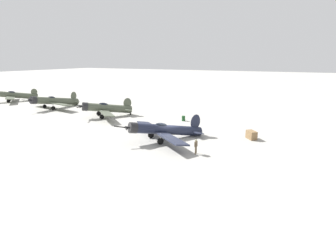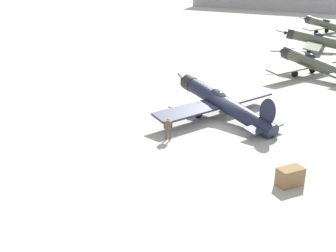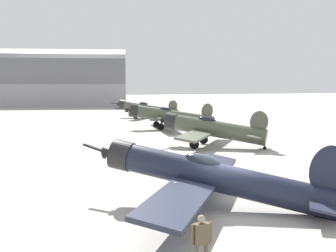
{
  "view_description": "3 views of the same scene",
  "coord_description": "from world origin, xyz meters",
  "px_view_note": "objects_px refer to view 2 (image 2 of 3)",
  "views": [
    {
      "loc": [
        30.08,
        15.12,
        10.31
      ],
      "look_at": [
        0.0,
        -0.0,
        1.8
      ],
      "focal_mm": 28.69,
      "sensor_mm": 36.0,
      "label": 1
    },
    {
      "loc": [
        -3.83,
        32.23,
        12.24
      ],
      "look_at": [
        3.56,
        5.24,
        1.1
      ],
      "focal_mm": 44.35,
      "sensor_mm": 36.0,
      "label": 2
    },
    {
      "loc": [
        8.37,
        15.46,
        5.33
      ],
      "look_at": [
        -4.71,
        -19.61,
        1.6
      ],
      "focal_mm": 44.21,
      "sensor_mm": 36.0,
      "label": 3
    }
  ],
  "objects_px": {
    "equipment_crate": "(290,177)",
    "airplane_foreground": "(222,103)",
    "airplane_outer_stand": "(328,26)",
    "ground_crew_mechanic": "(168,127)",
    "airplane_far_line": "(321,41)",
    "airplane_mid_apron": "(313,63)"
  },
  "relations": [
    {
      "from": "equipment_crate",
      "to": "airplane_far_line",
      "type": "bearing_deg",
      "value": -95.87
    },
    {
      "from": "airplane_foreground",
      "to": "equipment_crate",
      "type": "distance_m",
      "value": 11.46
    },
    {
      "from": "airplane_foreground",
      "to": "airplane_outer_stand",
      "type": "bearing_deg",
      "value": -66.93
    },
    {
      "from": "airplane_far_line",
      "to": "equipment_crate",
      "type": "bearing_deg",
      "value": 93.38
    },
    {
      "from": "airplane_foreground",
      "to": "airplane_mid_apron",
      "type": "relative_size",
      "value": 1.03
    },
    {
      "from": "airplane_outer_stand",
      "to": "airplane_foreground",
      "type": "bearing_deg",
      "value": 113.53
    },
    {
      "from": "airplane_outer_stand",
      "to": "ground_crew_mechanic",
      "type": "height_order",
      "value": "airplane_outer_stand"
    },
    {
      "from": "airplane_far_line",
      "to": "equipment_crate",
      "type": "distance_m",
      "value": 41.61
    },
    {
      "from": "airplane_mid_apron",
      "to": "airplane_outer_stand",
      "type": "relative_size",
      "value": 1.05
    },
    {
      "from": "equipment_crate",
      "to": "airplane_foreground",
      "type": "bearing_deg",
      "value": -61.36
    },
    {
      "from": "airplane_outer_stand",
      "to": "ground_crew_mechanic",
      "type": "relative_size",
      "value": 5.89
    },
    {
      "from": "airplane_mid_apron",
      "to": "airplane_outer_stand",
      "type": "bearing_deg",
      "value": -58.0
    },
    {
      "from": "airplane_far_line",
      "to": "airplane_outer_stand",
      "type": "xyz_separation_m",
      "value": [
        -2.25,
        -16.5,
        0.0
      ]
    },
    {
      "from": "airplane_outer_stand",
      "to": "equipment_crate",
      "type": "distance_m",
      "value": 58.25
    },
    {
      "from": "airplane_mid_apron",
      "to": "equipment_crate",
      "type": "distance_m",
      "value": 26.17
    },
    {
      "from": "airplane_mid_apron",
      "to": "ground_crew_mechanic",
      "type": "relative_size",
      "value": 6.18
    },
    {
      "from": "airplane_foreground",
      "to": "equipment_crate",
      "type": "relative_size",
      "value": 6.29
    },
    {
      "from": "airplane_far_line",
      "to": "airplane_outer_stand",
      "type": "height_order",
      "value": "airplane_far_line"
    },
    {
      "from": "airplane_far_line",
      "to": "airplane_outer_stand",
      "type": "distance_m",
      "value": 16.65
    },
    {
      "from": "airplane_mid_apron",
      "to": "airplane_outer_stand",
      "type": "xyz_separation_m",
      "value": [
        -4.16,
        -31.83,
        -0.06
      ]
    },
    {
      "from": "airplane_outer_stand",
      "to": "equipment_crate",
      "type": "relative_size",
      "value": 5.8
    },
    {
      "from": "airplane_foreground",
      "to": "airplane_mid_apron",
      "type": "xyz_separation_m",
      "value": [
        -7.83,
        -16.01,
        0.24
      ]
    }
  ]
}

